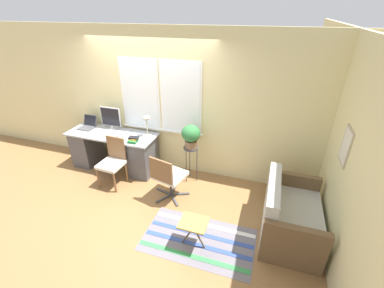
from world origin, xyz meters
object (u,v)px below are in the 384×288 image
keyboard (103,134)px  desk_lamp (146,121)px  mouse (118,136)px  folding_stool (194,225)px  laptop (88,125)px  plant_stand (191,151)px  book_stack (133,140)px  desk_chair_wooden (113,161)px  potted_plant (191,135)px  couch_loveseat (289,217)px  monitor (111,118)px  office_chair_swivel (168,176)px

keyboard → desk_lamp: desk_lamp is taller
mouse → folding_stool: 2.38m
laptop → plant_stand: bearing=-0.8°
folding_stool → plant_stand: bearing=109.8°
book_stack → folding_stool: 2.02m
desk_lamp → desk_chair_wooden: size_ratio=0.46×
potted_plant → folding_stool: 1.66m
couch_loveseat → folding_stool: couch_loveseat is taller
desk_lamp → couch_loveseat: size_ratio=0.33×
monitor → potted_plant: (1.72, -0.13, -0.06)m
plant_stand → folding_stool: plant_stand is taller
mouse → desk_lamp: (0.52, 0.22, 0.28)m
folding_stool → office_chair_swivel: bearing=130.6°
keyboard → potted_plant: (1.73, 0.17, 0.17)m
book_stack → couch_loveseat: bearing=-11.8°
desk_chair_wooden → folding_stool: size_ratio=2.02×
keyboard → folding_stool: size_ratio=0.98×
mouse → monitor: bearing=136.5°
book_stack → keyboard: bearing=173.7°
folding_stool → book_stack: bearing=141.7°
laptop → potted_plant: potted_plant is taller
desk_lamp → book_stack: desk_lamp is taller
keyboard → plant_stand: (1.73, 0.17, -0.16)m
laptop → monitor: size_ratio=0.69×
mouse → desk_lamp: bearing=23.2°
desk_lamp → office_chair_swivel: bearing=-44.8°
laptop → folding_stool: 3.17m
plant_stand → potted_plant: potted_plant is taller
laptop → keyboard: laptop is taller
book_stack → desk_chair_wooden: bearing=-135.9°
monitor → laptop: bearing=-168.4°
potted_plant → plant_stand: bearing=180.0°
couch_loveseat → mouse: bearing=78.1°
potted_plant → couch_loveseat: bearing=-25.3°
desk_chair_wooden → mouse: bearing=107.1°
keyboard → folding_stool: 2.64m
monitor → desk_chair_wooden: bearing=-59.1°
monitor → book_stack: 0.82m
laptop → desk_lamp: desk_lamp is taller
desk_chair_wooden → plant_stand: size_ratio=1.27×
book_stack → plant_stand: bearing=13.6°
book_stack → plant_stand: size_ratio=0.27×
keyboard → office_chair_swivel: size_ratio=0.51×
plant_stand → book_stack: bearing=-166.4°
laptop → keyboard: 0.54m
couch_loveseat → book_stack: bearing=78.2°
keyboard → potted_plant: 1.75m
mouse → plant_stand: 1.43m
mouse → potted_plant: (1.41, 0.16, 0.16)m
monitor → plant_stand: (1.72, -0.13, -0.39)m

